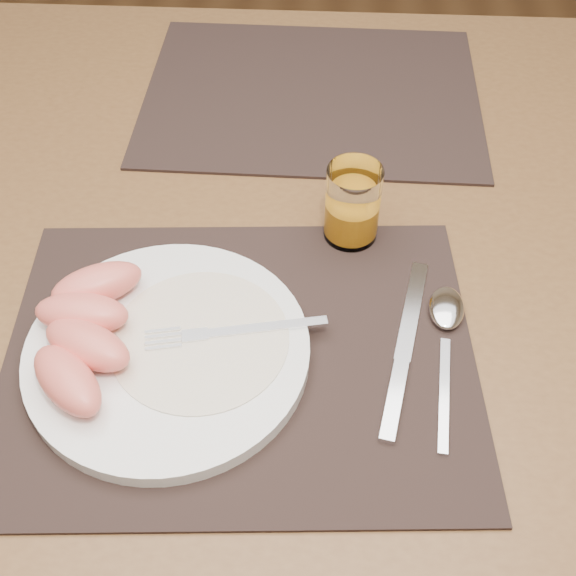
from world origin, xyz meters
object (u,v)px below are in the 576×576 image
Objects in this scene: knife at (402,360)px; juice_glass at (352,207)px; placemat_far at (312,94)px; plate at (168,351)px; fork at (220,333)px; spoon at (446,320)px; placemat_near at (240,355)px; table at (281,253)px.

juice_glass is (-0.05, 0.17, 0.04)m from knife.
placemat_far is at bearing 102.71° from knife.
fork is at bearing 19.26° from plate.
plate reaches higher than spoon.
plate reaches higher than placemat_far.
knife is at bearing -132.96° from spoon.
placemat_far is 0.45m from knife.
spoon is at bearing 47.04° from knife.
plate is at bearing -174.41° from placemat_near.
placemat_far is at bearing 110.32° from spoon.
table is 3.11× the size of placemat_near.
placemat_near is 0.07m from plate.
plate reaches higher than knife.
plate is 0.05m from fork.
spoon reaches higher than placemat_near.
juice_glass is (0.05, -0.27, 0.04)m from placemat_far.
knife is 0.18m from juice_glass.
knife is at bearing -77.29° from placemat_far.
placemat_near is 0.15m from knife.
juice_glass is (0.12, 0.16, 0.02)m from fork.
table is 0.26m from spoon.
fork is (-0.02, 0.01, 0.02)m from placemat_near.
juice_glass is at bearing 58.03° from placemat_near.
spoon is at bearing 9.72° from fork.
fork reaches higher than table.
juice_glass reaches higher than spoon.
table is 8.02× the size of fork.
knife is at bearing -0.36° from placemat_near.
fork is at bearing -128.04° from juice_glass.
spoon is at bearing 11.52° from plate.
knife is 0.07m from spoon.
placemat_far is 1.67× the size of plate.
placemat_far is 0.42m from spoon.
plate is at bearing -105.40° from placemat_far.
spoon is 0.16m from juice_glass.
juice_glass is at bearing 45.47° from plate.
spoon reaches higher than placemat_far.
fork is (-0.04, -0.21, 0.11)m from table.
juice_glass is (0.11, 0.17, 0.04)m from placemat_near.
placemat_near is 1.67× the size of plate.
knife is (0.15, -0.00, 0.00)m from placemat_near.
placemat_far is (0.06, 0.44, 0.00)m from placemat_near.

